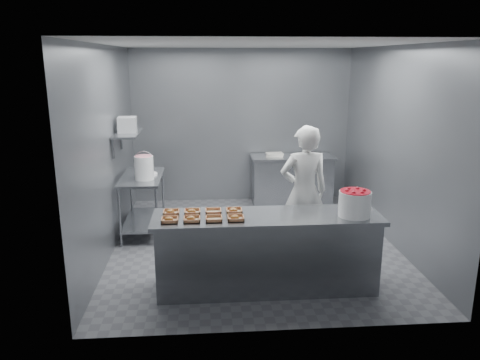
# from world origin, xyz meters

# --- Properties ---
(floor) EXTENTS (4.50, 4.50, 0.00)m
(floor) POSITION_xyz_m (0.00, 0.00, 0.00)
(floor) COLOR #4C4C51
(floor) RESTS_ON ground
(ceiling) EXTENTS (4.50, 4.50, 0.00)m
(ceiling) POSITION_xyz_m (0.00, 0.00, 2.80)
(ceiling) COLOR white
(ceiling) RESTS_ON wall_back
(wall_back) EXTENTS (4.00, 0.04, 2.80)m
(wall_back) POSITION_xyz_m (0.00, 2.25, 1.40)
(wall_back) COLOR slate
(wall_back) RESTS_ON ground
(wall_left) EXTENTS (0.04, 4.50, 2.80)m
(wall_left) POSITION_xyz_m (-2.00, 0.00, 1.40)
(wall_left) COLOR slate
(wall_left) RESTS_ON ground
(wall_right) EXTENTS (0.04, 4.50, 2.80)m
(wall_right) POSITION_xyz_m (2.00, 0.00, 1.40)
(wall_right) COLOR slate
(wall_right) RESTS_ON ground
(service_counter) EXTENTS (2.60, 0.70, 0.90)m
(service_counter) POSITION_xyz_m (0.00, -1.35, 0.45)
(service_counter) COLOR slate
(service_counter) RESTS_ON ground
(prep_table) EXTENTS (0.60, 1.20, 0.90)m
(prep_table) POSITION_xyz_m (-1.65, 0.60, 0.59)
(prep_table) COLOR slate
(prep_table) RESTS_ON ground
(back_counter) EXTENTS (1.50, 0.60, 0.90)m
(back_counter) POSITION_xyz_m (0.90, 1.90, 0.45)
(back_counter) COLOR slate
(back_counter) RESTS_ON ground
(wall_shelf) EXTENTS (0.35, 0.90, 0.03)m
(wall_shelf) POSITION_xyz_m (-1.82, 0.60, 1.55)
(wall_shelf) COLOR slate
(wall_shelf) RESTS_ON wall_left
(tray_0) EXTENTS (0.19, 0.18, 0.06)m
(tray_0) POSITION_xyz_m (-1.09, -1.48, 0.92)
(tray_0) COLOR tan
(tray_0) RESTS_ON service_counter
(tray_1) EXTENTS (0.19, 0.18, 0.06)m
(tray_1) POSITION_xyz_m (-0.85, -1.48, 0.92)
(tray_1) COLOR tan
(tray_1) RESTS_ON service_counter
(tray_2) EXTENTS (0.19, 0.18, 0.04)m
(tray_2) POSITION_xyz_m (-0.61, -1.48, 0.92)
(tray_2) COLOR tan
(tray_2) RESTS_ON service_counter
(tray_3) EXTENTS (0.19, 0.18, 0.06)m
(tray_3) POSITION_xyz_m (-0.37, -1.48, 0.92)
(tray_3) COLOR tan
(tray_3) RESTS_ON service_counter
(tray_4) EXTENTS (0.19, 0.18, 0.06)m
(tray_4) POSITION_xyz_m (-1.09, -1.22, 0.92)
(tray_4) COLOR tan
(tray_4) RESTS_ON service_counter
(tray_5) EXTENTS (0.19, 0.18, 0.06)m
(tray_5) POSITION_xyz_m (-0.85, -1.22, 0.92)
(tray_5) COLOR tan
(tray_5) RESTS_ON service_counter
(tray_6) EXTENTS (0.19, 0.18, 0.04)m
(tray_6) POSITION_xyz_m (-0.61, -1.22, 0.92)
(tray_6) COLOR tan
(tray_6) RESTS_ON service_counter
(tray_7) EXTENTS (0.19, 0.18, 0.06)m
(tray_7) POSITION_xyz_m (-0.37, -1.22, 0.92)
(tray_7) COLOR tan
(tray_7) RESTS_ON service_counter
(worker) EXTENTS (0.69, 0.49, 1.79)m
(worker) POSITION_xyz_m (0.62, -0.41, 0.89)
(worker) COLOR white
(worker) RESTS_ON ground
(strawberry_tub) EXTENTS (0.36, 0.36, 0.30)m
(strawberry_tub) POSITION_xyz_m (0.97, -1.45, 1.06)
(strawberry_tub) COLOR white
(strawberry_tub) RESTS_ON service_counter
(glaze_bucket) EXTENTS (0.29, 0.27, 0.42)m
(glaze_bucket) POSITION_xyz_m (-1.58, 0.40, 1.08)
(glaze_bucket) COLOR white
(glaze_bucket) RESTS_ON prep_table
(bucket_lid) EXTENTS (0.37, 0.37, 0.03)m
(bucket_lid) POSITION_xyz_m (-1.59, 0.65, 0.91)
(bucket_lid) COLOR white
(bucket_lid) RESTS_ON prep_table
(rag) EXTENTS (0.18, 0.17, 0.02)m
(rag) POSITION_xyz_m (-1.64, 1.04, 0.91)
(rag) COLOR #CCB28C
(rag) RESTS_ON prep_table
(appliance) EXTENTS (0.28, 0.31, 0.22)m
(appliance) POSITION_xyz_m (-1.82, 0.63, 1.68)
(appliance) COLOR gray
(appliance) RESTS_ON wall_shelf
(paper_stack) EXTENTS (0.32, 0.25, 0.06)m
(paper_stack) POSITION_xyz_m (0.57, 1.90, 0.93)
(paper_stack) COLOR silver
(paper_stack) RESTS_ON back_counter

